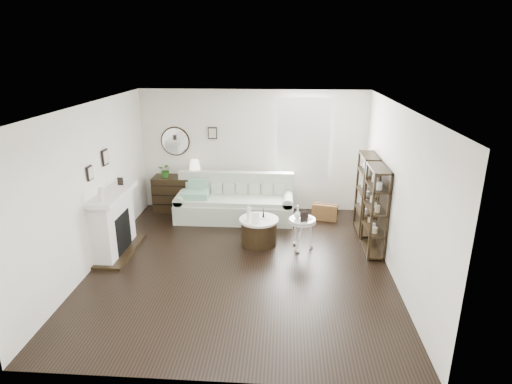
# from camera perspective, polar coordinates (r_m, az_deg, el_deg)

# --- Properties ---
(room) EXTENTS (5.50, 5.50, 5.50)m
(room) POSITION_cam_1_polar(r_m,az_deg,el_deg) (9.46, 4.05, 6.79)
(room) COLOR black
(room) RESTS_ON ground
(fireplace) EXTENTS (0.50, 1.40, 1.84)m
(fireplace) POSITION_cam_1_polar(r_m,az_deg,el_deg) (8.07, -18.41, -4.16)
(fireplace) COLOR silver
(fireplace) RESTS_ON ground
(shelf_unit_far) EXTENTS (0.30, 0.80, 1.60)m
(shelf_unit_far) POSITION_cam_1_polar(r_m,az_deg,el_deg) (8.71, 14.49, -0.25)
(shelf_unit_far) COLOR black
(shelf_unit_far) RESTS_ON ground
(shelf_unit_near) EXTENTS (0.30, 0.80, 1.60)m
(shelf_unit_near) POSITION_cam_1_polar(r_m,az_deg,el_deg) (7.88, 15.60, -2.37)
(shelf_unit_near) COLOR black
(shelf_unit_near) RESTS_ON ground
(sofa) EXTENTS (2.51, 0.87, 0.98)m
(sofa) POSITION_cam_1_polar(r_m,az_deg,el_deg) (9.28, -2.83, -1.63)
(sofa) COLOR beige
(sofa) RESTS_ON ground
(quilt) EXTENTS (0.57, 0.47, 0.14)m
(quilt) POSITION_cam_1_polar(r_m,az_deg,el_deg) (9.20, -8.03, -0.31)
(quilt) COLOR #29966C
(quilt) RESTS_ON sofa
(suitcase) EXTENTS (0.56, 0.29, 0.36)m
(suitcase) POSITION_cam_1_polar(r_m,az_deg,el_deg) (9.34, 9.14, -2.66)
(suitcase) COLOR brown
(suitcase) RESTS_ON ground
(dresser) EXTENTS (1.20, 0.51, 0.80)m
(dresser) POSITION_cam_1_polar(r_m,az_deg,el_deg) (9.84, -9.99, -0.22)
(dresser) COLOR black
(dresser) RESTS_ON ground
(table_lamp) EXTENTS (0.30, 0.30, 0.40)m
(table_lamp) POSITION_cam_1_polar(r_m,az_deg,el_deg) (9.59, -8.16, 3.12)
(table_lamp) COLOR white
(table_lamp) RESTS_ON dresser
(potted_plant) EXTENTS (0.33, 0.30, 0.32)m
(potted_plant) POSITION_cam_1_polar(r_m,az_deg,el_deg) (9.70, -11.96, 2.86)
(potted_plant) COLOR #28631C
(potted_plant) RESTS_ON dresser
(drum_table) EXTENTS (0.74, 0.74, 0.51)m
(drum_table) POSITION_cam_1_polar(r_m,az_deg,el_deg) (8.09, 0.38, -5.25)
(drum_table) COLOR black
(drum_table) RESTS_ON ground
(pedestal_table) EXTENTS (0.49, 0.49, 0.59)m
(pedestal_table) POSITION_cam_1_polar(r_m,az_deg,el_deg) (7.84, 6.18, -3.92)
(pedestal_table) COLOR white
(pedestal_table) RESTS_ON ground
(eiffel_drum) EXTENTS (0.12, 0.12, 0.18)m
(eiffel_drum) POSITION_cam_1_polar(r_m,az_deg,el_deg) (8.00, 1.00, -2.87)
(eiffel_drum) COLOR black
(eiffel_drum) RESTS_ON drum_table
(bottle_drum) EXTENTS (0.07, 0.07, 0.32)m
(bottle_drum) POSITION_cam_1_polar(r_m,az_deg,el_deg) (7.87, -0.99, -2.71)
(bottle_drum) COLOR silver
(bottle_drum) RESTS_ON drum_table
(card_frame_drum) EXTENTS (0.13, 0.05, 0.18)m
(card_frame_drum) POSITION_cam_1_polar(r_m,az_deg,el_deg) (7.79, -0.07, -3.48)
(card_frame_drum) COLOR white
(card_frame_drum) RESTS_ON drum_table
(eiffel_ped) EXTENTS (0.11, 0.11, 0.17)m
(eiffel_ped) POSITION_cam_1_polar(r_m,az_deg,el_deg) (7.82, 6.91, -2.91)
(eiffel_ped) COLOR black
(eiffel_ped) RESTS_ON pedestal_table
(flask_ped) EXTENTS (0.13, 0.13, 0.24)m
(flask_ped) POSITION_cam_1_polar(r_m,az_deg,el_deg) (7.79, 5.59, -2.68)
(flask_ped) COLOR silver
(flask_ped) RESTS_ON pedestal_table
(card_frame_ped) EXTENTS (0.15, 0.09, 0.18)m
(card_frame_ped) POSITION_cam_1_polar(r_m,az_deg,el_deg) (7.67, 6.41, -3.31)
(card_frame_ped) COLOR black
(card_frame_ped) RESTS_ON pedestal_table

